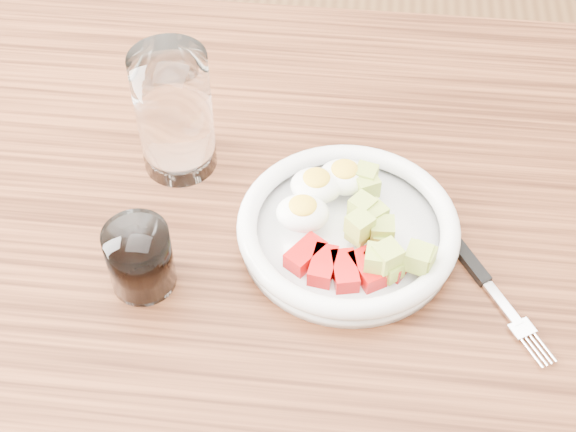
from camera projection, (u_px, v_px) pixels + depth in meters
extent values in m
cube|color=brown|center=(296.00, 252.00, 0.91)|extent=(1.50, 0.90, 0.04)
cylinder|color=white|center=(347.00, 236.00, 0.89)|extent=(0.24, 0.24, 0.01)
torus|color=white|center=(348.00, 226.00, 0.88)|extent=(0.25, 0.25, 0.02)
cube|color=#BB0C0C|center=(305.00, 255.00, 0.85)|extent=(0.05, 0.05, 0.02)
cube|color=#BB0C0C|center=(323.00, 266.00, 0.84)|extent=(0.03, 0.05, 0.02)
cube|color=#BB0C0C|center=(345.00, 271.00, 0.84)|extent=(0.03, 0.05, 0.02)
cube|color=#BB0C0C|center=(367.00, 269.00, 0.84)|extent=(0.04, 0.05, 0.02)
cube|color=#BB0C0C|center=(386.00, 261.00, 0.85)|extent=(0.05, 0.04, 0.02)
ellipsoid|color=white|center=(316.00, 186.00, 0.90)|extent=(0.06, 0.05, 0.03)
ellipsoid|color=yellow|center=(317.00, 178.00, 0.89)|extent=(0.03, 0.03, 0.01)
ellipsoid|color=white|center=(344.00, 177.00, 0.91)|extent=(0.06, 0.05, 0.03)
ellipsoid|color=yellow|center=(345.00, 169.00, 0.90)|extent=(0.03, 0.03, 0.01)
ellipsoid|color=white|center=(303.00, 213.00, 0.87)|extent=(0.06, 0.05, 0.03)
ellipsoid|color=yellow|center=(303.00, 205.00, 0.86)|extent=(0.03, 0.03, 0.01)
cube|color=#B6C44B|center=(377.00, 259.00, 0.82)|extent=(0.03, 0.03, 0.03)
cube|color=#B6C44B|center=(418.00, 258.00, 0.83)|extent=(0.03, 0.03, 0.03)
cube|color=#B6C44B|center=(366.00, 176.00, 0.91)|extent=(0.03, 0.03, 0.02)
cube|color=#B6C44B|center=(362.00, 207.00, 0.87)|extent=(0.03, 0.03, 0.02)
cube|color=#B6C44B|center=(382.00, 230.00, 0.86)|extent=(0.03, 0.03, 0.03)
cube|color=#B6C44B|center=(391.00, 269.00, 0.83)|extent=(0.03, 0.03, 0.02)
cube|color=#B6C44B|center=(359.00, 231.00, 0.86)|extent=(0.03, 0.03, 0.02)
cube|color=#B6C44B|center=(387.00, 256.00, 0.82)|extent=(0.04, 0.04, 0.03)
cube|color=#B6C44B|center=(422.00, 258.00, 0.83)|extent=(0.03, 0.03, 0.02)
cube|color=#B6C44B|center=(366.00, 185.00, 0.90)|extent=(0.03, 0.03, 0.02)
cube|color=#B6C44B|center=(360.00, 225.00, 0.84)|extent=(0.03, 0.03, 0.02)
cube|color=#B6C44B|center=(361.00, 211.00, 0.89)|extent=(0.02, 0.02, 0.02)
cube|color=#B6C44B|center=(383.00, 239.00, 0.86)|extent=(0.02, 0.02, 0.02)
cube|color=#B6C44B|center=(374.00, 214.00, 0.86)|extent=(0.03, 0.03, 0.02)
cube|color=black|center=(460.00, 249.00, 0.88)|extent=(0.06, 0.09, 0.01)
cube|color=silver|center=(502.00, 304.00, 0.83)|extent=(0.04, 0.06, 0.00)
cube|color=silver|center=(522.00, 329.00, 0.81)|extent=(0.03, 0.03, 0.00)
cylinder|color=silver|center=(532.00, 353.00, 0.79)|extent=(0.02, 0.03, 0.00)
cylinder|color=silver|center=(536.00, 351.00, 0.80)|extent=(0.02, 0.03, 0.00)
cylinder|color=silver|center=(541.00, 349.00, 0.80)|extent=(0.02, 0.03, 0.00)
cylinder|color=silver|center=(545.00, 347.00, 0.80)|extent=(0.02, 0.03, 0.00)
cylinder|color=white|center=(174.00, 113.00, 0.92)|extent=(0.09, 0.09, 0.16)
cylinder|color=white|center=(140.00, 258.00, 0.83)|extent=(0.07, 0.07, 0.08)
cylinder|color=black|center=(140.00, 259.00, 0.83)|extent=(0.06, 0.06, 0.07)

